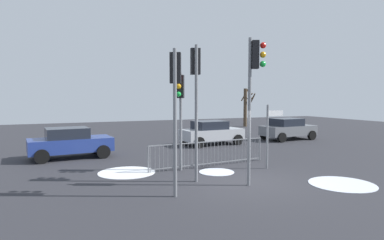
{
  "coord_description": "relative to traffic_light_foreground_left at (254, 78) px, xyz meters",
  "views": [
    {
      "loc": [
        -6.16,
        -9.7,
        2.96
      ],
      "look_at": [
        -0.67,
        3.14,
        1.97
      ],
      "focal_mm": 31.09,
      "sensor_mm": 36.0,
      "label": 1
    }
  ],
  "objects": [
    {
      "name": "ground_plane",
      "position": [
        0.02,
        0.48,
        -3.56
      ],
      "size": [
        60.0,
        60.0,
        0.0
      ],
      "primitive_type": "plane",
      "color": "#2D2D33"
    },
    {
      "name": "traffic_light_foreground_left",
      "position": [
        0.0,
        0.0,
        0.0
      ],
      "size": [
        0.53,
        0.4,
        4.86
      ],
      "rotation": [
        0.0,
        0.0,
        4.28
      ],
      "color": "slate",
      "rests_on": "ground"
    },
    {
      "name": "traffic_light_foreground_right",
      "position": [
        -1.46,
        2.94,
        -0.7
      ],
      "size": [
        0.43,
        0.5,
        3.9
      ],
      "rotation": [
        0.0,
        0.0,
        2.57
      ],
      "color": "slate",
      "rests_on": "ground"
    },
    {
      "name": "traffic_light_rear_right",
      "position": [
        -2.75,
        -0.03,
        -0.37
      ],
      "size": [
        0.4,
        0.53,
        4.35
      ],
      "rotation": [
        0.0,
        0.0,
        5.82
      ],
      "color": "slate",
      "rests_on": "ground"
    },
    {
      "name": "traffic_light_rear_left",
      "position": [
        -1.5,
        1.33,
        -0.1
      ],
      "size": [
        0.36,
        0.56,
        4.72
      ],
      "rotation": [
        0.0,
        0.0,
        6.07
      ],
      "color": "slate",
      "rests_on": "ground"
    },
    {
      "name": "direction_sign_post",
      "position": [
        2.05,
        1.96,
        -2.07
      ],
      "size": [
        0.79,
        0.09,
        2.63
      ],
      "rotation": [
        0.0,
        0.0,
        -0.02
      ],
      "color": "slate",
      "rests_on": "ground"
    },
    {
      "name": "pedestrian_guard_railing",
      "position": [
        0.01,
        3.33,
        -3.0
      ],
      "size": [
        5.5,
        0.53,
        1.07
      ],
      "rotation": [
        0.0,
        0.0,
        0.08
      ],
      "color": "slate",
      "rests_on": "ground"
    },
    {
      "name": "car_silver_mid",
      "position": [
        2.93,
        9.0,
        -2.79
      ],
      "size": [
        3.93,
        2.19,
        1.47
      ],
      "rotation": [
        0.0,
        0.0,
        0.08
      ],
      "color": "#B2B5BA",
      "rests_on": "ground"
    },
    {
      "name": "car_blue_far",
      "position": [
        -5.32,
        7.66,
        -2.79
      ],
      "size": [
        3.94,
        2.22,
        1.47
      ],
      "rotation": [
        0.0,
        0.0,
        0.09
      ],
      "color": "navy",
      "rests_on": "ground"
    },
    {
      "name": "car_grey_near",
      "position": [
        8.83,
        9.05,
        -2.79
      ],
      "size": [
        3.92,
        2.17,
        1.47
      ],
      "rotation": [
        0.0,
        0.0,
        0.08
      ],
      "color": "slate",
      "rests_on": "ground"
    },
    {
      "name": "bare_tree_left",
      "position": [
        11.68,
        18.89,
        -1.53
      ],
      "size": [
        1.29,
        1.53,
        3.76
      ],
      "color": "#473828",
      "rests_on": "ground"
    },
    {
      "name": "snow_patch_kerb",
      "position": [
        -0.21,
        2.21,
        -3.55
      ],
      "size": [
        1.38,
        1.38,
        0.01
      ],
      "primitive_type": "cylinder",
      "color": "silver",
      "rests_on": "ground"
    },
    {
      "name": "snow_patch_island",
      "position": [
        -3.47,
        3.5,
        -3.55
      ],
      "size": [
        2.21,
        2.21,
        0.01
      ],
      "primitive_type": "cylinder",
      "color": "white",
      "rests_on": "ground"
    },
    {
      "name": "snow_patch_verge",
      "position": [
        2.85,
        -1.07,
        -3.55
      ],
      "size": [
        2.17,
        2.17,
        0.01
      ],
      "primitive_type": "cylinder",
      "color": "silver",
      "rests_on": "ground"
    }
  ]
}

